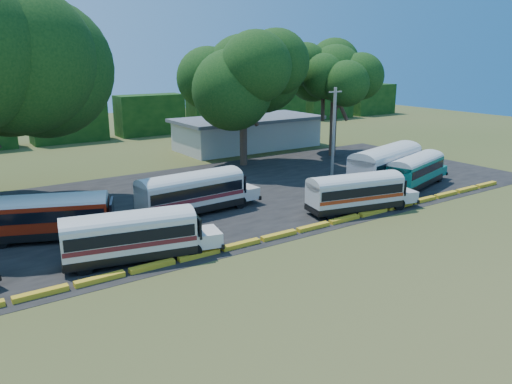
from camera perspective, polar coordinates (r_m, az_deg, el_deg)
ground at (r=31.94m, az=1.52°, el=-6.27°), size 160.00×160.00×0.00m
asphalt_strip at (r=42.16m, az=-6.89°, el=-0.93°), size 64.00×24.00×0.02m
curb at (r=32.65m, az=0.50°, el=-5.49°), size 53.70×0.45×0.30m
terminal_building at (r=65.34m, az=-0.95°, el=6.83°), size 19.00×9.00×4.00m
treeline_backdrop at (r=74.66m, az=-20.63°, el=7.68°), size 130.00×4.00×6.00m
bus_red at (r=35.18m, az=-22.44°, el=-2.33°), size 9.64×5.70×3.11m
bus_cream_west at (r=30.09m, az=-13.92°, el=-4.62°), size 9.56×4.15×3.05m
bus_cream_east at (r=38.14m, az=-7.20°, el=0.17°), size 10.07×2.98×3.27m
bus_white_red at (r=39.19m, az=11.48°, el=0.17°), size 9.43×4.09×3.01m
bus_white_blue at (r=47.83m, az=14.71°, el=3.20°), size 11.58×5.54×3.70m
bus_teal at (r=47.80m, az=17.90°, el=2.53°), size 9.56×4.79×3.06m
tree_center at (r=54.13m, az=-1.50°, el=13.50°), size 10.69×10.69×13.95m
tree_east at (r=60.25m, az=9.04°, el=13.24°), size 8.79×8.79×12.99m
utility_pole at (r=50.40m, az=8.87°, el=6.90°), size 1.60×0.30×8.76m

